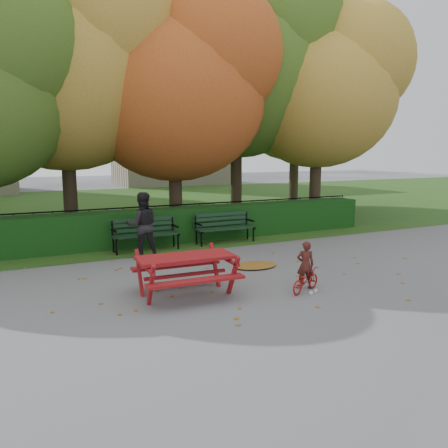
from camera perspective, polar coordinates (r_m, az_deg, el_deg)
name	(u,v)px	position (r m, az deg, el deg)	size (l,w,h in m)	color
ground	(254,279)	(9.36, 3.94, -7.12)	(90.00, 90.00, 0.00)	slate
grass_strip	(113,207)	(22.38, -14.30, 2.22)	(90.00, 90.00, 0.00)	#233D14
building_right	(170,112)	(38.04, -7.01, 14.27)	(9.00, 6.00, 12.00)	#B9AC8F
hedge	(180,225)	(13.24, -5.82, -0.07)	(13.00, 0.90, 1.00)	black
iron_fence	(171,220)	(13.98, -6.96, 0.55)	(14.00, 0.04, 1.02)	black
tree_b	(76,61)	(14.91, -18.77, 19.48)	(6.72, 6.40, 8.79)	black
tree_c	(186,85)	(14.89, -5.00, 17.68)	(6.30, 6.00, 8.00)	black
tree_d	(249,63)	(17.50, 3.28, 20.26)	(7.14, 6.80, 9.58)	black
tree_e	(329,87)	(17.63, 13.57, 16.99)	(6.09, 5.80, 8.16)	black
tree_g	(305,95)	(21.90, 10.49, 16.29)	(6.30, 6.00, 8.55)	black
bench_left	(145,231)	(12.09, -10.28, -0.97)	(1.80, 0.57, 0.88)	black
bench_right	(224,225)	(12.94, -0.01, -0.15)	(1.80, 0.57, 0.88)	black
picnic_table	(186,264)	(8.16, -5.04, -5.28)	(1.84, 1.51, 0.86)	maroon
leaf_pile	(255,265)	(10.29, 4.10, -5.40)	(1.06, 0.73, 0.07)	brown
leaf_scatter	(247,275)	(9.61, 3.04, -6.64)	(9.00, 5.70, 0.01)	brown
child	(305,265)	(8.72, 10.58, -5.27)	(0.34, 0.23, 0.94)	#431915
adult	(142,225)	(11.20, -10.60, -0.15)	(0.81, 0.63, 1.67)	black
bicycle	(305,280)	(8.57, 10.58, -7.20)	(0.31, 0.88, 0.46)	maroon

